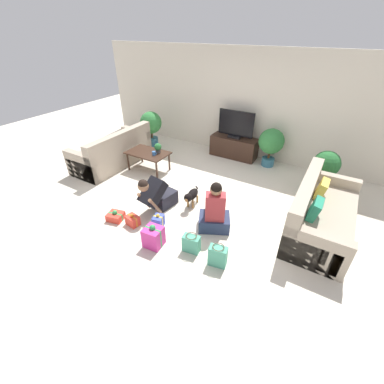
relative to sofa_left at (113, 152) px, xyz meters
The scene contains 21 objects.
ground_plane 2.45m from the sofa_left, ahead, with size 16.00×16.00×0.00m, color beige.
wall_back 3.44m from the sofa_left, 43.26° to the left, with size 8.40×0.06×2.60m.
sofa_left is the anchor object (origin of this frame).
sofa_right 4.80m from the sofa_left, ahead, with size 0.90×2.00×0.88m.
coffee_table 0.97m from the sofa_left, 11.53° to the left, with size 0.98×0.62×0.46m.
tv_console 3.10m from the sofa_left, 39.27° to the left, with size 1.21×0.46×0.54m.
tv 3.14m from the sofa_left, 39.27° to the left, with size 0.93×0.20×0.68m.
potted_plant_corner_right 4.84m from the sofa_left, 15.61° to the left, with size 0.52×0.52×0.90m.
potted_plant_corner_left 1.40m from the sofa_left, 83.78° to the left, with size 0.59×0.59×1.02m.
potted_plant_back_right 3.87m from the sofa_left, 29.66° to the left, with size 0.60×0.60×0.94m.
person_kneeling 2.34m from the sofa_left, 25.22° to the right, with size 0.42×0.82×0.79m.
person_sitting 3.41m from the sofa_left, 15.79° to the right, with size 0.64×0.61×0.94m.
dog 2.67m from the sofa_left, 12.20° to the right, with size 0.20×0.55×0.36m.
gift_box_a 2.79m from the sofa_left, 29.64° to the right, with size 0.20×0.23×0.27m.
gift_box_b 2.56m from the sofa_left, 38.15° to the right, with size 0.25×0.21×0.23m.
gift_box_c 3.18m from the sofa_left, 34.06° to the right, with size 0.30×0.29×0.41m.
gift_box_d 2.32m from the sofa_left, 44.78° to the right, with size 0.32×0.30×0.20m.
gift_bag_a 4.03m from the sofa_left, 23.77° to the right, with size 0.29×0.20×0.35m.
gift_bag_b 3.59m from the sofa_left, 26.22° to the right, with size 0.28×0.19×0.31m.
mug 1.20m from the sofa_left, ahead, with size 0.12×0.08×0.09m.
tabletop_plant 1.24m from the sofa_left, 15.17° to the left, with size 0.17×0.17×0.22m.
Camera 1 is at (2.30, -3.67, 2.97)m, focal length 24.00 mm.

